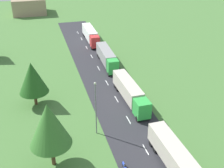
% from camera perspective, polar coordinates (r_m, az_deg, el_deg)
% --- Properties ---
extents(road, '(10.00, 140.00, 0.06)m').
position_cam_1_polar(road, '(45.54, 5.58, -11.01)').
color(road, '#2B2B30').
rests_on(road, ground).
extents(lane_marking_centre, '(0.16, 122.18, 0.01)m').
position_cam_1_polar(lane_marking_centre, '(42.47, 7.75, -14.50)').
color(lane_marking_centre, white).
rests_on(lane_marking_centre, road).
extents(truck_lead, '(2.77, 14.54, 3.55)m').
position_cam_1_polar(truck_lead, '(39.49, 13.23, -14.97)').
color(truck_lead, orange).
rests_on(truck_lead, road).
extents(truck_second, '(2.75, 14.35, 3.61)m').
position_cam_1_polar(truck_second, '(53.78, 3.65, -1.56)').
color(truck_second, green).
rests_on(truck_second, road).
extents(truck_third, '(2.85, 13.77, 3.60)m').
position_cam_1_polar(truck_third, '(69.32, -1.04, 5.49)').
color(truck_third, green).
rests_on(truck_third, road).
extents(truck_fourth, '(2.63, 14.39, 3.79)m').
position_cam_1_polar(truck_fourth, '(85.53, -4.33, 9.87)').
color(truck_fourth, red).
rests_on(truck_fourth, road).
extents(motorcycle_courier, '(0.28, 1.94, 0.91)m').
position_cam_1_polar(motorcycle_courier, '(40.25, 2.50, -16.17)').
color(motorcycle_courier, black).
rests_on(motorcycle_courier, road).
extents(lamppost_second, '(0.36, 0.36, 9.25)m').
position_cam_1_polar(lamppost_second, '(43.82, -3.27, -4.46)').
color(lamppost_second, slate).
rests_on(lamppost_second, ground).
extents(tree_birch, '(5.35, 5.35, 8.54)m').
position_cam_1_polar(tree_birch, '(53.18, -15.65, 1.20)').
color(tree_birch, '#513823').
rests_on(tree_birch, ground).
extents(tree_maple, '(5.65, 5.65, 9.85)m').
position_cam_1_polar(tree_maple, '(37.95, -12.50, -7.95)').
color(tree_maple, '#513823').
rests_on(tree_maple, ground).
extents(distant_building, '(12.74, 12.34, 6.13)m').
position_cam_1_polar(distant_building, '(123.13, -16.29, 14.84)').
color(distant_building, '#9E846B').
rests_on(distant_building, ground).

